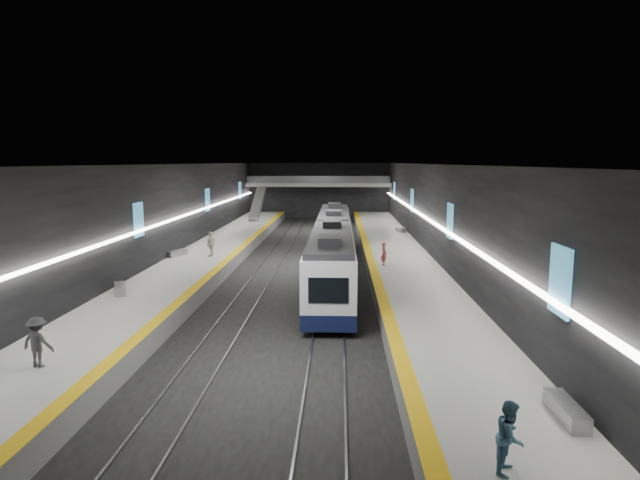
{
  "coord_description": "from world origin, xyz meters",
  "views": [
    {
      "loc": [
        3.02,
        -41.63,
        8.2
      ],
      "look_at": [
        1.48,
        -0.9,
        2.2
      ],
      "focal_mm": 30.0,
      "sensor_mm": 36.0,
      "label": 1
    }
  ],
  "objects_px": {
    "passenger_left_b": "(38,342)",
    "train": "(333,244)",
    "bench_left_far": "(177,253)",
    "passenger_left_a": "(211,244)",
    "bench_right_near": "(566,411)",
    "bench_left_near": "(120,289)",
    "escalator": "(258,204)",
    "bench_right_far": "(401,230)",
    "passenger_right_b": "(510,437)",
    "passenger_right_a": "(384,254)"
  },
  "relations": [
    {
      "from": "passenger_left_b",
      "to": "train",
      "type": "bearing_deg",
      "value": -105.12
    },
    {
      "from": "bench_left_far",
      "to": "passenger_left_a",
      "type": "relative_size",
      "value": 0.99
    },
    {
      "from": "train",
      "to": "passenger_left_a",
      "type": "xyz_separation_m",
      "value": [
        -9.32,
        1.05,
        -0.24
      ]
    },
    {
      "from": "bench_right_near",
      "to": "passenger_left_a",
      "type": "height_order",
      "value": "passenger_left_a"
    },
    {
      "from": "bench_left_near",
      "to": "passenger_left_b",
      "type": "bearing_deg",
      "value": -105.87
    },
    {
      "from": "escalator",
      "to": "bench_left_far",
      "type": "xyz_separation_m",
      "value": [
        -2.0,
        -27.72,
        -1.67
      ]
    },
    {
      "from": "bench_left_near",
      "to": "bench_left_far",
      "type": "relative_size",
      "value": 1.04
    },
    {
      "from": "passenger_left_b",
      "to": "escalator",
      "type": "bearing_deg",
      "value": -79.81
    },
    {
      "from": "bench_right_far",
      "to": "escalator",
      "type": "bearing_deg",
      "value": 130.96
    },
    {
      "from": "passenger_left_a",
      "to": "passenger_right_b",
      "type": "bearing_deg",
      "value": 43.15
    },
    {
      "from": "escalator",
      "to": "passenger_left_b",
      "type": "relative_size",
      "value": 4.42
    },
    {
      "from": "bench_right_near",
      "to": "passenger_right_b",
      "type": "xyz_separation_m",
      "value": [
        -2.43,
        -2.68,
        0.62
      ]
    },
    {
      "from": "train",
      "to": "passenger_right_a",
      "type": "height_order",
      "value": "train"
    },
    {
      "from": "bench_right_near",
      "to": "bench_right_far",
      "type": "distance_m",
      "value": 40.61
    },
    {
      "from": "bench_left_near",
      "to": "passenger_left_b",
      "type": "xyz_separation_m",
      "value": [
        1.53,
        -10.67,
        0.67
      ]
    },
    {
      "from": "bench_right_near",
      "to": "bench_right_far",
      "type": "xyz_separation_m",
      "value": [
        -0.12,
        40.61,
        -0.01
      ]
    },
    {
      "from": "bench_left_near",
      "to": "bench_right_near",
      "type": "height_order",
      "value": "bench_right_near"
    },
    {
      "from": "escalator",
      "to": "passenger_right_a",
      "type": "relative_size",
      "value": 4.8
    },
    {
      "from": "passenger_right_b",
      "to": "passenger_right_a",
      "type": "bearing_deg",
      "value": 30.05
    },
    {
      "from": "train",
      "to": "passenger_left_b",
      "type": "relative_size",
      "value": 16.59
    },
    {
      "from": "bench_left_far",
      "to": "bench_right_near",
      "type": "bearing_deg",
      "value": -28.97
    },
    {
      "from": "passenger_left_a",
      "to": "bench_left_near",
      "type": "bearing_deg",
      "value": 5.87
    },
    {
      "from": "bench_right_far",
      "to": "passenger_right_a",
      "type": "xyz_separation_m",
      "value": [
        -3.21,
        -18.37,
        0.59
      ]
    },
    {
      "from": "bench_left_near",
      "to": "passenger_left_a",
      "type": "bearing_deg",
      "value": 54.81
    },
    {
      "from": "escalator",
      "to": "bench_right_near",
      "type": "distance_m",
      "value": 55.86
    },
    {
      "from": "bench_right_near",
      "to": "passenger_left_a",
      "type": "distance_m",
      "value": 30.22
    },
    {
      "from": "train",
      "to": "escalator",
      "type": "distance_m",
      "value": 30.48
    },
    {
      "from": "passenger_right_b",
      "to": "passenger_left_a",
      "type": "relative_size",
      "value": 0.9
    },
    {
      "from": "bench_left_near",
      "to": "bench_right_near",
      "type": "distance_m",
      "value": 23.15
    },
    {
      "from": "passenger_right_b",
      "to": "passenger_left_b",
      "type": "bearing_deg",
      "value": 95.92
    },
    {
      "from": "passenger_right_a",
      "to": "passenger_left_a",
      "type": "distance_m",
      "value": 13.3
    },
    {
      "from": "escalator",
      "to": "bench_right_far",
      "type": "xyz_separation_m",
      "value": [
        16.79,
        -12.61,
        -1.66
      ]
    },
    {
      "from": "bench_right_far",
      "to": "passenger_left_b",
      "type": "bearing_deg",
      "value": -126.41
    },
    {
      "from": "bench_right_far",
      "to": "bench_right_near",
      "type": "bearing_deg",
      "value": -101.96
    },
    {
      "from": "bench_left_near",
      "to": "passenger_left_b",
      "type": "height_order",
      "value": "passenger_left_b"
    },
    {
      "from": "escalator",
      "to": "passenger_right_a",
      "type": "xyz_separation_m",
      "value": [
        13.58,
        -30.98,
        -1.07
      ]
    },
    {
      "from": "bench_right_far",
      "to": "passenger_right_b",
      "type": "height_order",
      "value": "passenger_right_b"
    },
    {
      "from": "bench_left_near",
      "to": "passenger_left_a",
      "type": "height_order",
      "value": "passenger_left_a"
    },
    {
      "from": "train",
      "to": "passenger_right_b",
      "type": "distance_m",
      "value": 27.49
    },
    {
      "from": "escalator",
      "to": "passenger_right_b",
      "type": "height_order",
      "value": "escalator"
    },
    {
      "from": "passenger_right_b",
      "to": "passenger_left_b",
      "type": "distance_m",
      "value": 15.71
    },
    {
      "from": "passenger_left_b",
      "to": "bench_right_near",
      "type": "bearing_deg",
      "value": 179.56
    },
    {
      "from": "escalator",
      "to": "passenger_right_b",
      "type": "xyz_separation_m",
      "value": [
        14.48,
        -55.9,
        -1.03
      ]
    },
    {
      "from": "train",
      "to": "passenger_left_b",
      "type": "xyz_separation_m",
      "value": [
        -10.08,
        -21.22,
        -0.29
      ]
    },
    {
      "from": "escalator",
      "to": "bench_left_far",
      "type": "height_order",
      "value": "escalator"
    },
    {
      "from": "train",
      "to": "bench_right_far",
      "type": "height_order",
      "value": "train"
    },
    {
      "from": "passenger_left_a",
      "to": "passenger_right_a",
      "type": "bearing_deg",
      "value": 92.94
    },
    {
      "from": "escalator",
      "to": "bench_right_far",
      "type": "distance_m",
      "value": 21.06
    },
    {
      "from": "bench_right_far",
      "to": "passenger_right_a",
      "type": "height_order",
      "value": "passenger_right_a"
    },
    {
      "from": "passenger_right_a",
      "to": "passenger_right_b",
      "type": "distance_m",
      "value": 24.94
    }
  ]
}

